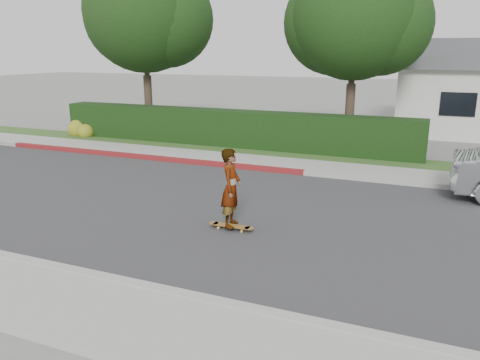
# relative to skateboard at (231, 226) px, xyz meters

# --- Properties ---
(ground) EXTENTS (120.00, 120.00, 0.00)m
(ground) POSITION_rel_skateboard_xyz_m (-0.73, 1.06, -0.09)
(ground) COLOR slate
(ground) RESTS_ON ground
(road) EXTENTS (60.00, 8.00, 0.01)m
(road) POSITION_rel_skateboard_xyz_m (-0.73, 1.06, -0.08)
(road) COLOR #2D2D30
(road) RESTS_ON ground
(curb_near) EXTENTS (60.00, 0.20, 0.15)m
(curb_near) POSITION_rel_skateboard_xyz_m (-0.73, -3.04, -0.01)
(curb_near) COLOR #9E9E99
(curb_near) RESTS_ON ground
(sidewalk_near) EXTENTS (60.00, 1.60, 0.12)m
(sidewalk_near) POSITION_rel_skateboard_xyz_m (-0.73, -3.94, -0.03)
(sidewalk_near) COLOR gray
(sidewalk_near) RESTS_ON ground
(curb_far) EXTENTS (60.00, 0.20, 0.15)m
(curb_far) POSITION_rel_skateboard_xyz_m (-0.73, 5.16, -0.01)
(curb_far) COLOR #9E9E99
(curb_far) RESTS_ON ground
(curb_red_section) EXTENTS (12.00, 0.21, 0.15)m
(curb_red_section) POSITION_rel_skateboard_xyz_m (-5.73, 5.16, -0.01)
(curb_red_section) COLOR maroon
(curb_red_section) RESTS_ON ground
(sidewalk_far) EXTENTS (60.00, 1.60, 0.12)m
(sidewalk_far) POSITION_rel_skateboard_xyz_m (-0.73, 6.06, -0.03)
(sidewalk_far) COLOR gray
(sidewalk_far) RESTS_ON ground
(planting_strip) EXTENTS (60.00, 1.60, 0.10)m
(planting_strip) POSITION_rel_skateboard_xyz_m (-0.73, 7.66, -0.04)
(planting_strip) COLOR #2D4C1E
(planting_strip) RESTS_ON ground
(hedge) EXTENTS (15.00, 1.00, 1.50)m
(hedge) POSITION_rel_skateboard_xyz_m (-3.73, 8.26, 0.66)
(hedge) COLOR black
(hedge) RESTS_ON ground
(flowering_shrub) EXTENTS (1.40, 1.00, 0.90)m
(flowering_shrub) POSITION_rel_skateboard_xyz_m (-10.74, 7.79, 0.24)
(flowering_shrub) COLOR #2D4C19
(flowering_shrub) RESTS_ON ground
(tree_left) EXTENTS (5.99, 5.21, 8.00)m
(tree_left) POSITION_rel_skateboard_xyz_m (-8.25, 9.74, 5.17)
(tree_left) COLOR #33261C
(tree_left) RESTS_ON ground
(tree_center) EXTENTS (5.66, 4.84, 7.44)m
(tree_center) POSITION_rel_skateboard_xyz_m (0.75, 10.24, 4.81)
(tree_center) COLOR #33261C
(tree_center) RESTS_ON ground
(skateboard) EXTENTS (1.03, 0.22, 0.10)m
(skateboard) POSITION_rel_skateboard_xyz_m (0.00, 0.00, 0.00)
(skateboard) COLOR gold
(skateboard) RESTS_ON ground
(skateboarder) EXTENTS (0.49, 0.67, 1.70)m
(skateboarder) POSITION_rel_skateboard_xyz_m (-0.00, 0.00, 0.87)
(skateboarder) COLOR white
(skateboarder) RESTS_ON skateboard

